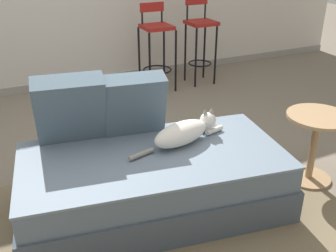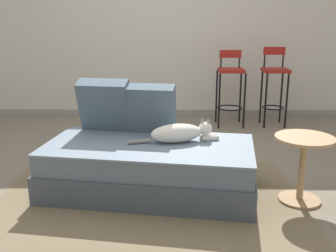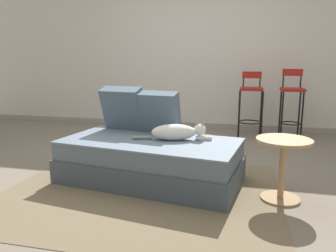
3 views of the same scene
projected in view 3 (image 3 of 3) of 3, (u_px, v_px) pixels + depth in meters
name	position (u px, v px, depth m)	size (l,w,h in m)	color
ground_plane	(161.00, 167.00, 3.53)	(16.00, 16.00, 0.00)	slate
wall_back_panel	(194.00, 50.00, 5.42)	(8.00, 0.10, 2.60)	silver
wall_baseboard_trim	(192.00, 125.00, 5.61)	(8.00, 0.02, 0.09)	gray
area_rug	(141.00, 192.00, 2.86)	(2.37, 1.94, 0.01)	#75664C
couch	(150.00, 160.00, 3.10)	(1.77, 1.08, 0.40)	#44505B
throw_pillow_corner	(123.00, 108.00, 3.48)	(0.47, 0.34, 0.46)	#4C6070
throw_pillow_middle	(159.00, 112.00, 3.33)	(0.44, 0.30, 0.43)	#4C6070
cat	(177.00, 132.00, 3.05)	(0.74, 0.27, 0.19)	white
bar_stool_near_window	(251.00, 100.00, 4.82)	(0.34, 0.34, 0.97)	black
bar_stool_by_doorway	(292.00, 99.00, 4.69)	(0.32, 0.32, 1.01)	black
side_table	(283.00, 161.00, 2.65)	(0.44, 0.44, 0.52)	tan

